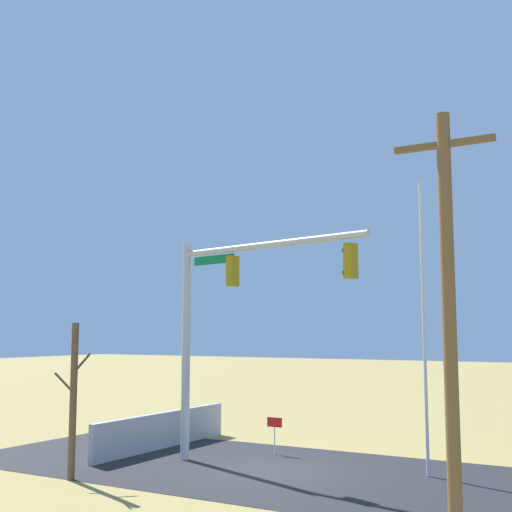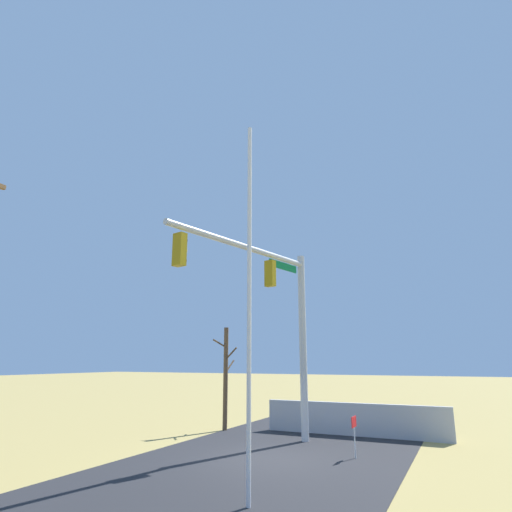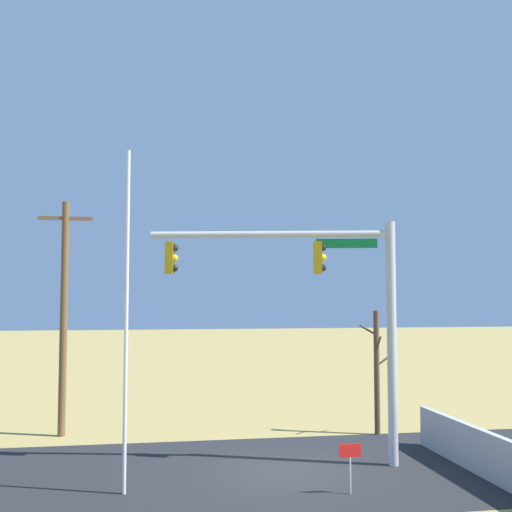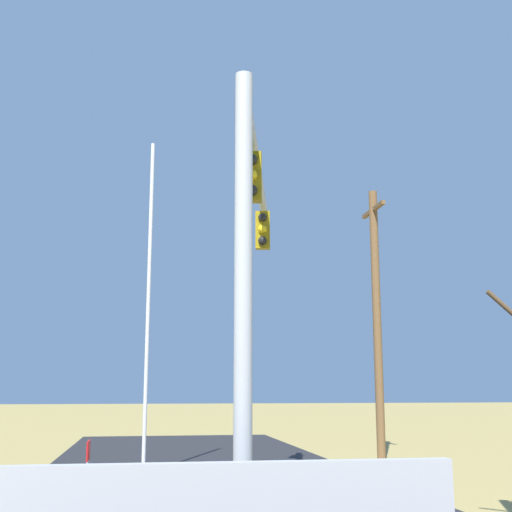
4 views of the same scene
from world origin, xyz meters
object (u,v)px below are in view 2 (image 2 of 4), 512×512
Objects in this scene: bare_tree at (226,376)px; open_sign at (354,427)px; signal_mast at (275,304)px; flagpole at (249,298)px.

open_sign is at bearing -116.00° from bare_tree.
bare_tree is at bearing 51.59° from signal_mast.
flagpole is at bearing -162.62° from signal_mast.
flagpole is at bearing -147.87° from bare_tree.
signal_mast is at bearing 85.08° from open_sign.
bare_tree is 3.58× the size of open_sign.
signal_mast is 5.31m from bare_tree.
flagpole is (-5.72, -1.79, -0.65)m from signal_mast.
flagpole reaches higher than bare_tree.
signal_mast is 0.83× the size of flagpole.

